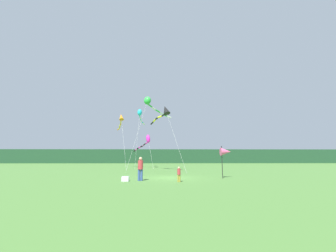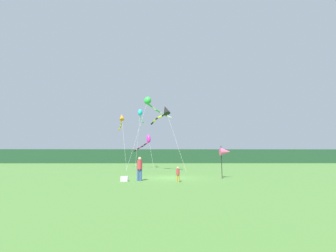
{
  "view_description": "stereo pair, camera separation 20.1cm",
  "coord_description": "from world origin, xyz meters",
  "px_view_note": "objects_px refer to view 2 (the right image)",
  "views": [
    {
      "loc": [
        -0.54,
        -18.58,
        1.8
      ],
      "look_at": [
        0.0,
        6.0,
        5.52
      ],
      "focal_mm": 22.06,
      "sensor_mm": 36.0,
      "label": 1
    },
    {
      "loc": [
        -0.34,
        -18.58,
        1.8
      ],
      "look_at": [
        0.0,
        6.0,
        5.52
      ],
      "focal_mm": 22.06,
      "sensor_mm": 36.0,
      "label": 2
    }
  ],
  "objects_px": {
    "kite_green": "(150,103)",
    "kite_orange": "(121,119)",
    "person_adult": "(140,167)",
    "kite_cyan": "(141,114)",
    "banner_flag_pole": "(225,152)",
    "kite_magenta": "(147,141)",
    "kite_black": "(165,111)",
    "person_child": "(178,173)",
    "cooler_box": "(124,179)"
  },
  "relations": [
    {
      "from": "person_child",
      "to": "cooler_box",
      "type": "height_order",
      "value": "person_child"
    },
    {
      "from": "banner_flag_pole",
      "to": "person_child",
      "type": "bearing_deg",
      "value": -150.28
    },
    {
      "from": "person_adult",
      "to": "kite_cyan",
      "type": "xyz_separation_m",
      "value": [
        -2.37,
        19.28,
        8.3
      ]
    },
    {
      "from": "kite_green",
      "to": "kite_orange",
      "type": "bearing_deg",
      "value": 129.57
    },
    {
      "from": "cooler_box",
      "to": "kite_black",
      "type": "bearing_deg",
      "value": 74.2
    },
    {
      "from": "person_adult",
      "to": "banner_flag_pole",
      "type": "relative_size",
      "value": 0.65
    },
    {
      "from": "banner_flag_pole",
      "to": "kite_magenta",
      "type": "distance_m",
      "value": 19.11
    },
    {
      "from": "kite_green",
      "to": "kite_cyan",
      "type": "bearing_deg",
      "value": 105.59
    },
    {
      "from": "cooler_box",
      "to": "kite_magenta",
      "type": "bearing_deg",
      "value": 90.2
    },
    {
      "from": "kite_green",
      "to": "kite_magenta",
      "type": "xyz_separation_m",
      "value": [
        -1.0,
        7.26,
        -4.73
      ]
    },
    {
      "from": "cooler_box",
      "to": "kite_green",
      "type": "xyz_separation_m",
      "value": [
        0.93,
        11.65,
        9.07
      ]
    },
    {
      "from": "person_child",
      "to": "kite_black",
      "type": "bearing_deg",
      "value": 95.17
    },
    {
      "from": "person_adult",
      "to": "kite_green",
      "type": "height_order",
      "value": "kite_green"
    },
    {
      "from": "person_adult",
      "to": "person_child",
      "type": "distance_m",
      "value": 3.07
    },
    {
      "from": "cooler_box",
      "to": "kite_green",
      "type": "distance_m",
      "value": 14.8
    },
    {
      "from": "kite_green",
      "to": "person_child",
      "type": "bearing_deg",
      "value": -75.81
    },
    {
      "from": "cooler_box",
      "to": "kite_magenta",
      "type": "height_order",
      "value": "kite_magenta"
    },
    {
      "from": "kite_orange",
      "to": "kite_green",
      "type": "height_order",
      "value": "kite_green"
    },
    {
      "from": "kite_orange",
      "to": "kite_black",
      "type": "height_order",
      "value": "kite_orange"
    },
    {
      "from": "kite_cyan",
      "to": "kite_black",
      "type": "xyz_separation_m",
      "value": [
        4.28,
        -8.92,
        -1.48
      ]
    },
    {
      "from": "person_adult",
      "to": "kite_green",
      "type": "xyz_separation_m",
      "value": [
        -0.16,
        11.38,
        8.24
      ]
    },
    {
      "from": "person_adult",
      "to": "kite_magenta",
      "type": "relative_size",
      "value": 0.27
    },
    {
      "from": "cooler_box",
      "to": "kite_orange",
      "type": "height_order",
      "value": "kite_orange"
    },
    {
      "from": "cooler_box",
      "to": "person_child",
      "type": "bearing_deg",
      "value": -7.93
    },
    {
      "from": "banner_flag_pole",
      "to": "kite_black",
      "type": "relative_size",
      "value": 0.32
    },
    {
      "from": "kite_orange",
      "to": "kite_magenta",
      "type": "distance_m",
      "value": 5.57
    },
    {
      "from": "person_child",
      "to": "kite_green",
      "type": "bearing_deg",
      "value": 104.19
    },
    {
      "from": "person_child",
      "to": "kite_orange",
      "type": "xyz_separation_m",
      "value": [
        -8.26,
        18.46,
        7.46
      ]
    },
    {
      "from": "person_adult",
      "to": "person_child",
      "type": "relative_size",
      "value": 1.64
    },
    {
      "from": "kite_orange",
      "to": "person_child",
      "type": "bearing_deg",
      "value": -65.91
    },
    {
      "from": "banner_flag_pole",
      "to": "kite_black",
      "type": "xyz_separation_m",
      "value": [
        -5.27,
        8.76,
        5.58
      ]
    },
    {
      "from": "kite_cyan",
      "to": "kite_magenta",
      "type": "bearing_deg",
      "value": -28.33
    },
    {
      "from": "person_adult",
      "to": "cooler_box",
      "type": "bearing_deg",
      "value": -165.84
    },
    {
      "from": "kite_cyan",
      "to": "kite_magenta",
      "type": "height_order",
      "value": "kite_cyan"
    },
    {
      "from": "cooler_box",
      "to": "kite_green",
      "type": "bearing_deg",
      "value": 85.43
    },
    {
      "from": "person_adult",
      "to": "kite_black",
      "type": "bearing_deg",
      "value": 79.52
    },
    {
      "from": "kite_green",
      "to": "kite_cyan",
      "type": "relative_size",
      "value": 0.99
    },
    {
      "from": "kite_green",
      "to": "kite_magenta",
      "type": "height_order",
      "value": "kite_green"
    },
    {
      "from": "person_adult",
      "to": "banner_flag_pole",
      "type": "xyz_separation_m",
      "value": [
        7.19,
        1.6,
        1.24
      ]
    },
    {
      "from": "cooler_box",
      "to": "kite_orange",
      "type": "xyz_separation_m",
      "value": [
        -4.24,
        17.9,
        7.89
      ]
    },
    {
      "from": "kite_orange",
      "to": "kite_cyan",
      "type": "distance_m",
      "value": 3.61
    },
    {
      "from": "banner_flag_pole",
      "to": "kite_cyan",
      "type": "xyz_separation_m",
      "value": [
        -9.56,
        17.69,
        7.06
      ]
    },
    {
      "from": "person_adult",
      "to": "cooler_box",
      "type": "xyz_separation_m",
      "value": [
        -1.09,
        -0.28,
        -0.83
      ]
    },
    {
      "from": "person_adult",
      "to": "kite_green",
      "type": "bearing_deg",
      "value": 90.81
    },
    {
      "from": "person_child",
      "to": "banner_flag_pole",
      "type": "xyz_separation_m",
      "value": [
        4.26,
        2.43,
        1.63
      ]
    },
    {
      "from": "cooler_box",
      "to": "banner_flag_pole",
      "type": "xyz_separation_m",
      "value": [
        8.28,
        1.87,
        2.07
      ]
    },
    {
      "from": "person_adult",
      "to": "banner_flag_pole",
      "type": "bearing_deg",
      "value": 12.53
    },
    {
      "from": "kite_magenta",
      "to": "kite_black",
      "type": "height_order",
      "value": "kite_black"
    },
    {
      "from": "person_child",
      "to": "kite_cyan",
      "type": "distance_m",
      "value": 22.55
    },
    {
      "from": "person_child",
      "to": "kite_cyan",
      "type": "xyz_separation_m",
      "value": [
        -5.29,
        20.12,
        8.69
      ]
    }
  ]
}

